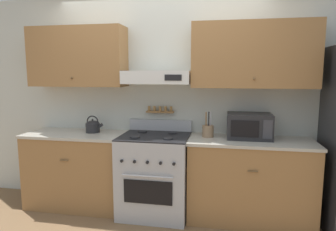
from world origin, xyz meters
The scene contains 8 objects.
ground_plane centered at (0.00, 0.00, 0.00)m, with size 16.00×16.00×0.00m, color brown.
wall_back centered at (0.04, 0.57, 1.47)m, with size 5.20×0.46×2.55m.
counter_left centered at (-0.98, 0.31, 0.46)m, with size 1.19×0.61×0.91m.
counter_right centered at (1.06, 0.31, 0.46)m, with size 1.35×0.61×0.91m.
stove_range centered at (0.00, 0.27, 0.47)m, with size 0.77×0.69×1.06m.
tea_kettle centered at (-0.80, 0.38, 0.99)m, with size 0.22×0.17×0.21m.
microwave centered at (1.04, 0.40, 1.05)m, with size 0.48×0.37×0.27m.
utensil_crock centered at (0.59, 0.38, 0.98)m, with size 0.13×0.13×0.29m.
Camera 1 is at (0.76, -2.97, 1.63)m, focal length 32.00 mm.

